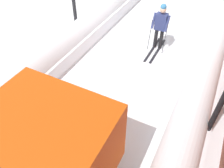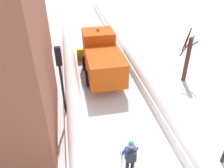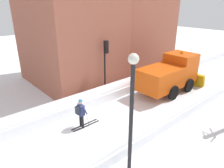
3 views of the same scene
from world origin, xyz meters
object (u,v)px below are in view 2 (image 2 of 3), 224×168
at_px(bare_tree_near, 187,58).
at_px(skier, 130,156).
at_px(plow_truck, 102,57).
at_px(traffic_light_pole, 60,72).

bearing_deg(bare_tree_near, skier, -131.66).
relative_size(plow_truck, traffic_light_pole, 1.41).
bearing_deg(traffic_light_pole, plow_truck, 58.45).
relative_size(skier, bare_tree_near, 0.50).
xyz_separation_m(plow_truck, bare_tree_near, (5.50, -1.81, 0.22)).
xyz_separation_m(skier, bare_tree_near, (5.73, 6.44, 0.70)).
bearing_deg(bare_tree_near, plow_truck, 161.82).
xyz_separation_m(plow_truck, traffic_light_pole, (-2.68, -4.37, 1.51)).
height_order(plow_truck, skier, plow_truck).
distance_m(traffic_light_pole, bare_tree_near, 8.67).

